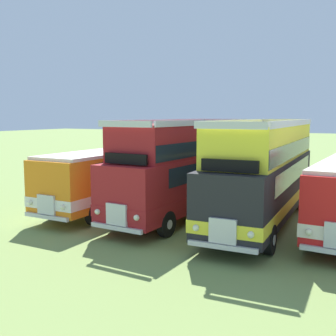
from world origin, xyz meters
name	(u,v)px	position (x,y,z in m)	size (l,w,h in m)	color
ground_plane	(263,223)	(0.00, 0.00, 0.00)	(200.00, 200.00, 0.00)	#7A934C
bus_first_in_row	(121,173)	(-7.45, -0.06, 1.75)	(2.71, 10.67, 2.99)	orange
bus_second_in_row	(186,166)	(-3.72, -0.15, 2.36)	(3.10, 10.58, 4.52)	maroon
bus_third_in_row	(264,170)	(0.00, -0.03, 2.36)	(2.94, 11.30, 4.52)	black
rope_fence_line	(310,173)	(0.00, 12.61, 0.67)	(20.99, 0.08, 1.05)	#8C704C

